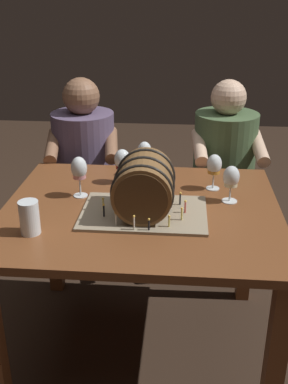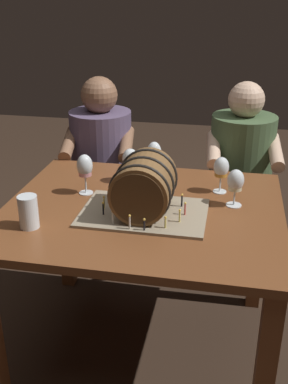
{
  "view_description": "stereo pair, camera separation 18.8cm",
  "coord_description": "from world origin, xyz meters",
  "px_view_note": "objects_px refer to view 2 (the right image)",
  "views": [
    {
      "loc": [
        0.16,
        -1.78,
        1.62
      ],
      "look_at": [
        0.02,
        -0.06,
        0.85
      ],
      "focal_mm": 43.57,
      "sensor_mm": 36.0,
      "label": 1
    },
    {
      "loc": [
        0.35,
        -1.75,
        1.62
      ],
      "look_at": [
        0.02,
        -0.06,
        0.85
      ],
      "focal_mm": 43.57,
      "sensor_mm": 36.0,
      "label": 2
    }
  ],
  "objects_px": {
    "wine_glass_white": "(236,182)",
    "beer_pint": "(29,213)",
    "wine_glass_red": "(130,160)",
    "dining_table": "(143,231)",
    "wine_glass_empty": "(154,153)",
    "wine_glass_rose": "(85,167)",
    "wine_glass_amber": "(221,169)",
    "barrel_cake": "(144,188)",
    "person_seated_right": "(239,187)",
    "person_seated_left": "(102,177)"
  },
  "relations": [
    {
      "from": "wine_glass_red",
      "to": "person_seated_right",
      "type": "relative_size",
      "value": 0.15
    },
    {
      "from": "barrel_cake",
      "to": "beer_pint",
      "type": "distance_m",
      "value": 0.46
    },
    {
      "from": "barrel_cake",
      "to": "dining_table",
      "type": "bearing_deg",
      "value": 106.31
    },
    {
      "from": "beer_pint",
      "to": "wine_glass_red",
      "type": "bearing_deg",
      "value": 61.33
    },
    {
      "from": "barrel_cake",
      "to": "wine_glass_red",
      "type": "distance_m",
      "value": 0.35
    },
    {
      "from": "wine_glass_rose",
      "to": "wine_glass_amber",
      "type": "height_order",
      "value": "wine_glass_rose"
    },
    {
      "from": "wine_glass_empty",
      "to": "beer_pint",
      "type": "height_order",
      "value": "wine_glass_empty"
    },
    {
      "from": "wine_glass_amber",
      "to": "dining_table",
      "type": "bearing_deg",
      "value": -143.79
    },
    {
      "from": "wine_glass_red",
      "to": "person_seated_left",
      "type": "height_order",
      "value": "person_seated_left"
    },
    {
      "from": "dining_table",
      "to": "barrel_cake",
      "type": "height_order",
      "value": "barrel_cake"
    },
    {
      "from": "wine_glass_white",
      "to": "beer_pint",
      "type": "xyz_separation_m",
      "value": [
        -0.78,
        -0.35,
        -0.05
      ]
    },
    {
      "from": "barrel_cake",
      "to": "person_seated_left",
      "type": "bearing_deg",
      "value": 116.66
    },
    {
      "from": "barrel_cake",
      "to": "person_seated_right",
      "type": "xyz_separation_m",
      "value": [
        0.39,
        0.85,
        -0.32
      ]
    },
    {
      "from": "wine_glass_rose",
      "to": "beer_pint",
      "type": "xyz_separation_m",
      "value": [
        -0.12,
        -0.35,
        -0.06
      ]
    },
    {
      "from": "wine_glass_empty",
      "to": "beer_pint",
      "type": "bearing_deg",
      "value": -121.36
    },
    {
      "from": "dining_table",
      "to": "barrel_cake",
      "type": "bearing_deg",
      "value": -73.69
    },
    {
      "from": "person_seated_right",
      "to": "barrel_cake",
      "type": "bearing_deg",
      "value": -114.83
    },
    {
      "from": "dining_table",
      "to": "person_seated_right",
      "type": "bearing_deg",
      "value": 62.59
    },
    {
      "from": "dining_table",
      "to": "wine_glass_empty",
      "type": "relative_size",
      "value": 6.78
    },
    {
      "from": "barrel_cake",
      "to": "wine_glass_white",
      "type": "height_order",
      "value": "barrel_cake"
    },
    {
      "from": "person_seated_left",
      "to": "wine_glass_empty",
      "type": "bearing_deg",
      "value": -46.9
    },
    {
      "from": "barrel_cake",
      "to": "beer_pint",
      "type": "xyz_separation_m",
      "value": [
        -0.42,
        -0.2,
        -0.05
      ]
    },
    {
      "from": "wine_glass_white",
      "to": "wine_glass_amber",
      "type": "bearing_deg",
      "value": 116.19
    },
    {
      "from": "wine_glass_red",
      "to": "wine_glass_amber",
      "type": "bearing_deg",
      "value": -5.25
    },
    {
      "from": "barrel_cake",
      "to": "wine_glass_red",
      "type": "height_order",
      "value": "barrel_cake"
    },
    {
      "from": "dining_table",
      "to": "person_seated_right",
      "type": "xyz_separation_m",
      "value": [
        0.41,
        0.79,
        -0.1
      ]
    },
    {
      "from": "wine_glass_white",
      "to": "person_seated_right",
      "type": "xyz_separation_m",
      "value": [
        0.03,
        0.7,
        -0.32
      ]
    },
    {
      "from": "wine_glass_red",
      "to": "wine_glass_empty",
      "type": "xyz_separation_m",
      "value": [
        0.1,
        0.1,
        0.01
      ]
    },
    {
      "from": "wine_glass_rose",
      "to": "beer_pint",
      "type": "distance_m",
      "value": 0.38
    },
    {
      "from": "wine_glass_amber",
      "to": "beer_pint",
      "type": "distance_m",
      "value": 0.86
    },
    {
      "from": "beer_pint",
      "to": "person_seated_right",
      "type": "relative_size",
      "value": 0.11
    },
    {
      "from": "wine_glass_amber",
      "to": "wine_glass_white",
      "type": "height_order",
      "value": "wine_glass_amber"
    },
    {
      "from": "dining_table",
      "to": "person_seated_right",
      "type": "relative_size",
      "value": 1.02
    },
    {
      "from": "barrel_cake",
      "to": "wine_glass_amber",
      "type": "height_order",
      "value": "barrel_cake"
    },
    {
      "from": "wine_glass_amber",
      "to": "wine_glass_white",
      "type": "bearing_deg",
      "value": -63.81
    },
    {
      "from": "wine_glass_red",
      "to": "beer_pint",
      "type": "distance_m",
      "value": 0.6
    },
    {
      "from": "dining_table",
      "to": "wine_glass_red",
      "type": "height_order",
      "value": "wine_glass_red"
    },
    {
      "from": "wine_glass_amber",
      "to": "wine_glass_empty",
      "type": "relative_size",
      "value": 0.97
    },
    {
      "from": "wine_glass_amber",
      "to": "beer_pint",
      "type": "bearing_deg",
      "value": -145.79
    },
    {
      "from": "beer_pint",
      "to": "person_seated_right",
      "type": "bearing_deg",
      "value": 52.28
    },
    {
      "from": "dining_table",
      "to": "wine_glass_white",
      "type": "bearing_deg",
      "value": 14.22
    },
    {
      "from": "barrel_cake",
      "to": "person_seated_right",
      "type": "distance_m",
      "value": 0.99
    },
    {
      "from": "wine_glass_rose",
      "to": "wine_glass_empty",
      "type": "bearing_deg",
      "value": 45.9
    },
    {
      "from": "wine_glass_red",
      "to": "person_seated_right",
      "type": "height_order",
      "value": "person_seated_right"
    },
    {
      "from": "person_seated_left",
      "to": "wine_glass_white",
      "type": "bearing_deg",
      "value": -41.4
    },
    {
      "from": "dining_table",
      "to": "wine_glass_amber",
      "type": "relative_size",
      "value": 7.02
    },
    {
      "from": "wine_glass_red",
      "to": "wine_glass_white",
      "type": "distance_m",
      "value": 0.52
    },
    {
      "from": "barrel_cake",
      "to": "wine_glass_red",
      "type": "xyz_separation_m",
      "value": [
        -0.13,
        0.33,
        -0.01
      ]
    },
    {
      "from": "wine_glass_white",
      "to": "person_seated_left",
      "type": "bearing_deg",
      "value": 138.6
    },
    {
      "from": "wine_glass_rose",
      "to": "person_seated_right",
      "type": "relative_size",
      "value": 0.16
    }
  ]
}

